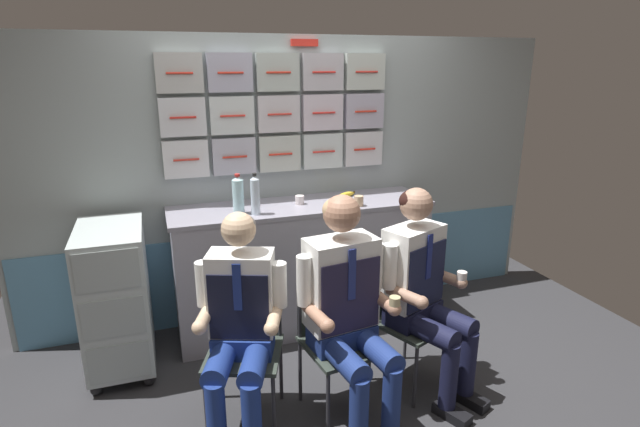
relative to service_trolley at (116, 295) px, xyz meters
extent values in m
cube|color=#2F2F32|center=(1.35, -0.93, -0.54)|extent=(4.80, 4.80, 0.04)
cube|color=#97A3A4|center=(1.35, 0.45, 0.56)|extent=(4.20, 0.06, 2.15)
cube|color=#598FB2|center=(1.35, 0.42, -0.17)|extent=(4.12, 0.01, 0.69)
cube|color=silver|center=(0.53, 0.39, 0.79)|extent=(0.31, 0.06, 0.26)
cylinder|color=red|center=(0.53, 0.36, 0.79)|extent=(0.17, 0.01, 0.01)
cube|color=#AEAEBB|center=(0.87, 0.39, 0.79)|extent=(0.31, 0.06, 0.26)
cylinder|color=red|center=(0.87, 0.36, 0.79)|extent=(0.17, 0.01, 0.01)
cube|color=#B9C0B5|center=(1.20, 0.39, 0.79)|extent=(0.31, 0.06, 0.26)
cylinder|color=red|center=(1.20, 0.36, 0.79)|extent=(0.17, 0.01, 0.01)
cube|color=silver|center=(1.54, 0.39, 0.79)|extent=(0.31, 0.06, 0.26)
cylinder|color=red|center=(1.54, 0.36, 0.79)|extent=(0.17, 0.01, 0.01)
cube|color=silver|center=(1.88, 0.39, 0.79)|extent=(0.31, 0.06, 0.26)
cylinder|color=red|center=(1.88, 0.36, 0.79)|extent=(0.17, 0.01, 0.01)
cube|color=silver|center=(0.53, 0.39, 1.08)|extent=(0.31, 0.06, 0.26)
cylinder|color=red|center=(0.53, 0.36, 1.08)|extent=(0.17, 0.01, 0.01)
cube|color=silver|center=(0.87, 0.39, 1.08)|extent=(0.31, 0.06, 0.26)
cylinder|color=red|center=(0.87, 0.36, 1.08)|extent=(0.17, 0.01, 0.01)
cube|color=silver|center=(1.20, 0.39, 1.08)|extent=(0.31, 0.06, 0.26)
cylinder|color=red|center=(1.20, 0.36, 1.08)|extent=(0.17, 0.01, 0.01)
cube|color=silver|center=(1.54, 0.39, 1.08)|extent=(0.31, 0.06, 0.26)
cylinder|color=red|center=(1.54, 0.36, 1.08)|extent=(0.17, 0.01, 0.01)
cube|color=#ACA8BB|center=(1.88, 0.39, 1.08)|extent=(0.31, 0.06, 0.26)
cylinder|color=red|center=(1.88, 0.36, 1.08)|extent=(0.17, 0.01, 0.01)
cube|color=#B2B3B1|center=(0.53, 0.39, 1.37)|extent=(0.31, 0.06, 0.26)
cylinder|color=red|center=(0.53, 0.36, 1.37)|extent=(0.17, 0.01, 0.01)
cube|color=#A8A8BC|center=(0.87, 0.39, 1.37)|extent=(0.31, 0.06, 0.26)
cylinder|color=red|center=(0.87, 0.36, 1.37)|extent=(0.17, 0.01, 0.01)
cube|color=#ACB7B0|center=(1.20, 0.39, 1.37)|extent=(0.31, 0.06, 0.26)
cylinder|color=red|center=(1.20, 0.36, 1.37)|extent=(0.17, 0.01, 0.01)
cube|color=#B7B4BB|center=(1.54, 0.39, 1.37)|extent=(0.31, 0.06, 0.26)
cylinder|color=red|center=(1.54, 0.36, 1.37)|extent=(0.17, 0.01, 0.01)
cube|color=#B7C0B7|center=(1.88, 0.39, 1.37)|extent=(0.31, 0.06, 0.26)
cylinder|color=red|center=(1.88, 0.36, 1.37)|extent=(0.17, 0.01, 0.01)
cube|color=red|center=(1.41, 0.41, 1.57)|extent=(0.20, 0.02, 0.05)
cube|color=#9C99A8|center=(1.31, 0.16, -0.05)|extent=(1.87, 0.52, 0.94)
cube|color=gray|center=(1.31, 0.16, 0.43)|extent=(1.91, 0.53, 0.03)
sphere|color=black|center=(-0.15, -0.27, -0.48)|extent=(0.07, 0.07, 0.07)
sphere|color=black|center=(0.16, -0.27, -0.48)|extent=(0.07, 0.07, 0.07)
sphere|color=black|center=(-0.15, 0.28, -0.48)|extent=(0.07, 0.07, 0.07)
sphere|color=black|center=(0.16, 0.28, -0.48)|extent=(0.07, 0.07, 0.07)
cube|color=silver|center=(0.00, 0.00, 0.00)|extent=(0.40, 0.64, 0.90)
cube|color=#A5B2B1|center=(0.00, -0.32, -0.30)|extent=(0.35, 0.01, 0.24)
cube|color=#A5B2B1|center=(0.00, -0.32, 0.00)|extent=(0.35, 0.01, 0.24)
cube|color=#A5B2B1|center=(0.00, -0.32, 0.30)|extent=(0.35, 0.01, 0.24)
cylinder|color=#28282D|center=(0.00, -0.30, 0.43)|extent=(0.32, 0.02, 0.02)
cylinder|color=#2D2D33|center=(0.45, -0.88, -0.31)|extent=(0.02, 0.02, 0.41)
cylinder|color=#2D2D33|center=(0.79, -1.01, -0.31)|extent=(0.02, 0.02, 0.41)
cylinder|color=#2D2D33|center=(0.58, -0.55, -0.31)|extent=(0.02, 0.02, 0.41)
cylinder|color=#2D2D33|center=(0.91, -0.67, -0.31)|extent=(0.02, 0.02, 0.41)
cube|color=#303932|center=(0.68, -0.78, -0.10)|extent=(0.52, 0.52, 0.02)
cube|color=#303932|center=(0.75, -0.60, 0.11)|extent=(0.35, 0.16, 0.40)
cylinder|color=#2D2D33|center=(0.58, -0.55, 0.11)|extent=(0.02, 0.02, 0.40)
cylinder|color=#2D2D33|center=(0.91, -0.67, 0.11)|extent=(0.02, 0.02, 0.40)
cylinder|color=navy|center=(0.48, -1.05, -0.26)|extent=(0.10, 0.10, 0.40)
cylinder|color=navy|center=(0.65, -1.11, -0.26)|extent=(0.10, 0.10, 0.40)
cylinder|color=navy|center=(0.54, -0.90, -0.04)|extent=(0.25, 0.38, 0.13)
cylinder|color=navy|center=(0.71, -0.96, -0.04)|extent=(0.25, 0.38, 0.13)
cube|color=navy|center=(0.68, -0.78, -0.03)|extent=(0.37, 0.30, 0.12)
cube|color=white|center=(0.69, -0.76, 0.26)|extent=(0.39, 0.30, 0.46)
cube|color=black|center=(0.65, -0.85, 0.22)|extent=(0.30, 0.12, 0.36)
cube|color=navy|center=(0.65, -0.86, 0.34)|extent=(0.04, 0.02, 0.26)
cylinder|color=white|center=(0.50, -0.69, 0.31)|extent=(0.08, 0.08, 0.25)
cylinder|color=#D8B48F|center=(0.48, -0.79, 0.17)|extent=(0.14, 0.24, 0.07)
sphere|color=#D8B48F|center=(0.45, -0.89, 0.17)|extent=(0.08, 0.08, 0.08)
cylinder|color=white|center=(0.88, -0.83, 0.31)|extent=(0.08, 0.08, 0.25)
cylinder|color=#D8B48F|center=(0.82, -0.92, 0.17)|extent=(0.14, 0.24, 0.07)
sphere|color=#D8B48F|center=(0.78, -1.02, 0.17)|extent=(0.08, 0.08, 0.08)
sphere|color=#D8B48F|center=(0.69, -0.76, 0.62)|extent=(0.18, 0.18, 0.18)
ellipsoid|color=gray|center=(0.69, -0.75, 0.64)|extent=(0.22, 0.21, 0.13)
cylinder|color=#2D2D33|center=(1.07, -1.08, -0.31)|extent=(0.02, 0.02, 0.41)
cylinder|color=#2D2D33|center=(1.42, -1.03, -0.31)|extent=(0.02, 0.02, 0.41)
cylinder|color=#2D2D33|center=(1.02, -0.72, -0.31)|extent=(0.02, 0.02, 0.41)
cylinder|color=#2D2D33|center=(1.37, -0.68, -0.31)|extent=(0.02, 0.02, 0.41)
cube|color=#303932|center=(1.22, -0.88, -0.10)|extent=(0.45, 0.45, 0.02)
cube|color=#303932|center=(1.19, -0.69, 0.11)|extent=(0.37, 0.08, 0.40)
cylinder|color=#2D2D33|center=(1.02, -0.72, 0.11)|extent=(0.02, 0.02, 0.40)
cylinder|color=#2D2D33|center=(1.37, -0.68, 0.11)|extent=(0.02, 0.02, 0.40)
cylinder|color=navy|center=(1.17, -1.25, -0.26)|extent=(0.10, 0.10, 0.40)
cylinder|color=navy|center=(1.37, -1.22, -0.26)|extent=(0.10, 0.10, 0.40)
cylinder|color=navy|center=(1.15, -1.07, -0.04)|extent=(0.18, 0.41, 0.13)
cylinder|color=navy|center=(1.34, -1.04, -0.04)|extent=(0.18, 0.41, 0.13)
cube|color=navy|center=(1.22, -0.88, -0.03)|extent=(0.38, 0.25, 0.12)
cube|color=white|center=(1.22, -0.86, 0.29)|extent=(0.40, 0.26, 0.51)
cube|color=#231F39|center=(1.23, -0.97, 0.25)|extent=(0.35, 0.06, 0.41)
cube|color=navy|center=(1.23, -0.97, 0.38)|extent=(0.04, 0.01, 0.28)
cylinder|color=white|center=(1.00, -0.89, 0.34)|extent=(0.08, 0.08, 0.27)
cylinder|color=#A5755C|center=(1.03, -1.00, 0.18)|extent=(0.10, 0.26, 0.07)
sphere|color=#A5755C|center=(1.05, -1.11, 0.18)|extent=(0.08, 0.08, 0.08)
cylinder|color=white|center=(1.43, -0.83, 0.34)|extent=(0.08, 0.08, 0.27)
cylinder|color=#A5755C|center=(1.43, -0.94, 0.18)|extent=(0.10, 0.26, 0.07)
sphere|color=#A5755C|center=(1.45, -1.06, 0.18)|extent=(0.08, 0.08, 0.08)
cylinder|color=tan|center=(1.45, -1.06, 0.22)|extent=(0.06, 0.06, 0.06)
sphere|color=#A5755C|center=(1.22, -0.86, 0.68)|extent=(0.20, 0.20, 0.20)
ellipsoid|color=tan|center=(1.21, -0.84, 0.70)|extent=(0.22, 0.21, 0.14)
cylinder|color=#2D2D33|center=(1.63, -1.01, -0.31)|extent=(0.02, 0.02, 0.41)
cylinder|color=#2D2D33|center=(1.96, -0.86, -0.31)|extent=(0.02, 0.02, 0.41)
cylinder|color=#2D2D33|center=(1.49, -0.67, -0.31)|extent=(0.02, 0.02, 0.41)
cylinder|color=#2D2D33|center=(1.82, -0.53, -0.31)|extent=(0.02, 0.02, 0.41)
cube|color=#303932|center=(1.73, -0.77, -0.10)|extent=(0.52, 0.52, 0.02)
cube|color=#303932|center=(1.65, -0.59, 0.11)|extent=(0.35, 0.17, 0.40)
cylinder|color=#2D2D33|center=(1.49, -0.67, 0.11)|extent=(0.02, 0.02, 0.40)
cylinder|color=#2D2D33|center=(1.82, -0.53, 0.11)|extent=(0.02, 0.02, 0.40)
cube|color=black|center=(1.79, -1.16, -0.49)|extent=(0.17, 0.24, 0.06)
cube|color=black|center=(1.97, -1.09, -0.49)|extent=(0.17, 0.24, 0.06)
cylinder|color=#161833|center=(1.78, -1.12, -0.26)|extent=(0.10, 0.10, 0.40)
cylinder|color=#161833|center=(1.95, -1.05, -0.26)|extent=(0.10, 0.10, 0.40)
cylinder|color=#161833|center=(1.71, -0.97, -0.04)|extent=(0.27, 0.40, 0.13)
cylinder|color=#161833|center=(1.88, -0.89, -0.04)|extent=(0.27, 0.40, 0.13)
cube|color=#161833|center=(1.73, -0.77, -0.03)|extent=(0.39, 0.32, 0.12)
cube|color=white|center=(1.72, -0.75, 0.28)|extent=(0.41, 0.33, 0.49)
cube|color=#1A1F3C|center=(1.76, -0.85, 0.24)|extent=(0.31, 0.14, 0.39)
cube|color=navy|center=(1.76, -0.85, 0.36)|extent=(0.04, 0.02, 0.27)
cylinder|color=white|center=(1.52, -0.83, 0.33)|extent=(0.08, 0.08, 0.26)
cylinder|color=#A27A62|center=(1.58, -0.93, 0.18)|extent=(0.16, 0.25, 0.07)
sphere|color=#A27A62|center=(1.63, -1.03, 0.18)|extent=(0.08, 0.08, 0.08)
cylinder|color=white|center=(1.91, -0.67, 0.33)|extent=(0.08, 0.08, 0.26)
cylinder|color=#A27A62|center=(1.94, -0.78, 0.18)|extent=(0.16, 0.25, 0.07)
sphere|color=#A27A62|center=(1.98, -0.88, 0.18)|extent=(0.08, 0.08, 0.08)
cylinder|color=silver|center=(1.98, -0.88, 0.22)|extent=(0.06, 0.06, 0.06)
sphere|color=#A27A62|center=(1.72, -0.75, 0.66)|extent=(0.19, 0.19, 0.19)
ellipsoid|color=black|center=(1.71, -0.74, 0.67)|extent=(0.24, 0.23, 0.13)
cylinder|color=#AFDDE5|center=(0.83, 0.08, 0.57)|extent=(0.08, 0.08, 0.23)
cone|color=#AFDDE5|center=(0.83, 0.08, 0.69)|extent=(0.08, 0.08, 0.02)
cylinder|color=red|center=(0.83, 0.08, 0.72)|extent=(0.03, 0.03, 0.02)
cylinder|color=silver|center=(0.94, 0.02, 0.57)|extent=(0.06, 0.06, 0.24)
cone|color=silver|center=(0.94, 0.02, 0.70)|extent=(0.06, 0.06, 0.02)
cylinder|color=black|center=(0.94, 0.02, 0.72)|extent=(0.03, 0.03, 0.02)
cylinder|color=silver|center=(1.29, 0.17, 0.48)|extent=(0.06, 0.06, 0.06)
cylinder|color=#382114|center=(1.29, 0.17, 0.51)|extent=(0.06, 0.06, 0.01)
cylinder|color=tan|center=(1.68, -0.01, 0.49)|extent=(0.07, 0.07, 0.07)
cylinder|color=#382114|center=(1.68, -0.01, 0.52)|extent=(0.06, 0.06, 0.01)
ellipsoid|color=yellow|center=(1.68, 0.24, 0.47)|extent=(0.17, 0.10, 0.04)
cylinder|color=#4C3819|center=(1.76, 0.27, 0.47)|extent=(0.01, 0.01, 0.02)
camera|label=1|loc=(0.30, -3.19, 1.44)|focal=28.03mm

